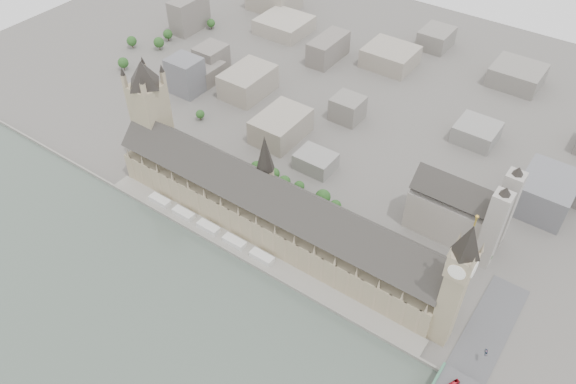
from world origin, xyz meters
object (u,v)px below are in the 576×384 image
Objects in this scene: victoria_tower at (150,112)px; car_approach at (486,352)px; palace_of_westminster at (272,210)px; westminster_abbey at (460,211)px; elizabeth_tower at (457,278)px.

victoria_tower is 22.46× the size of car_approach.
palace_of_westminster is 168.14m from car_approach.
car_approach is (289.17, -19.97, -44.31)m from victoria_tower.
westminster_abbey is at bearing 105.54° from car_approach.
victoria_tower is at bearing -163.50° from westminster_abbey.
palace_of_westminster is 126.41m from victoria_tower.
palace_of_westminster is 2.47× the size of elizabeth_tower.
victoria_tower is (-260.00, 18.00, -2.88)m from elizabeth_tower.
car_approach is at bearing -57.70° from westminster_abbey.
elizabeth_tower is 1.58× the size of westminster_abbey.
palace_of_westminster reaches higher than car_approach.
victoria_tower is at bearing 159.29° from car_approach.
car_approach is at bearing -4.67° from palace_of_westminster.
victoria_tower is at bearing 176.04° from elizabeth_tower.
palace_of_westminster is 59.51× the size of car_approach.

